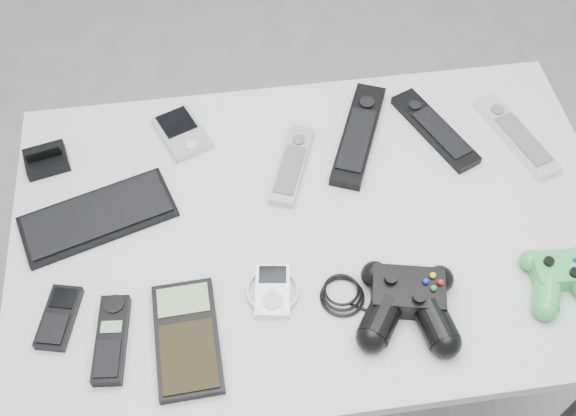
{
  "coord_description": "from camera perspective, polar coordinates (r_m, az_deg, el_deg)",
  "views": [
    {
      "loc": [
        -0.08,
        -0.55,
        1.64
      ],
      "look_at": [
        0.01,
        0.1,
        0.71
      ],
      "focal_mm": 42.0,
      "sensor_mm": 36.0,
      "label": 1
    }
  ],
  "objects": [
    {
      "name": "floor",
      "position": [
        1.73,
        0.28,
        -16.65
      ],
      "size": [
        3.5,
        3.5,
        0.0
      ],
      "primitive_type": "plane",
      "color": "slate",
      "rests_on": "ground"
    },
    {
      "name": "desk",
      "position": [
        1.2,
        2.31,
        -2.84
      ],
      "size": [
        1.03,
        0.66,
        0.69
      ],
      "color": "#9A9A9D",
      "rests_on": "floor"
    },
    {
      "name": "pda_keyboard",
      "position": [
        1.19,
        -15.8,
        -0.67
      ],
      "size": [
        0.28,
        0.18,
        0.02
      ],
      "primitive_type": "cube",
      "rotation": [
        0.0,
        0.0,
        0.31
      ],
      "color": "black",
      "rests_on": "desk"
    },
    {
      "name": "dock_bracket",
      "position": [
        1.29,
        -19.9,
        4.12
      ],
      "size": [
        0.09,
        0.08,
        0.04
      ],
      "primitive_type": "cube",
      "rotation": [
        0.0,
        0.0,
        0.23
      ],
      "color": "black",
      "rests_on": "desk"
    },
    {
      "name": "pda",
      "position": [
        1.28,
        -8.97,
        6.36
      ],
      "size": [
        0.11,
        0.14,
        0.02
      ],
      "primitive_type": "cube",
      "rotation": [
        0.0,
        0.0,
        0.39
      ],
      "color": "#AAABB1",
      "rests_on": "desk"
    },
    {
      "name": "remote_silver_a",
      "position": [
        1.21,
        0.35,
        3.7
      ],
      "size": [
        0.11,
        0.18,
        0.02
      ],
      "primitive_type": "cube",
      "rotation": [
        0.0,
        0.0,
        -0.37
      ],
      "color": "#AAABB1",
      "rests_on": "desk"
    },
    {
      "name": "remote_black_a",
      "position": [
        1.26,
        6.01,
        6.27
      ],
      "size": [
        0.15,
        0.25,
        0.02
      ],
      "primitive_type": "cube",
      "rotation": [
        0.0,
        0.0,
        -0.4
      ],
      "color": "black",
      "rests_on": "desk"
    },
    {
      "name": "remote_black_b",
      "position": [
        1.3,
        12.32,
        6.56
      ],
      "size": [
        0.13,
        0.21,
        0.02
      ],
      "primitive_type": "cube",
      "rotation": [
        0.0,
        0.0,
        0.41
      ],
      "color": "black",
      "rests_on": "desk"
    },
    {
      "name": "remote_silver_b",
      "position": [
        1.33,
        18.75,
        5.89
      ],
      "size": [
        0.11,
        0.21,
        0.02
      ],
      "primitive_type": "cube",
      "rotation": [
        0.0,
        0.0,
        0.3
      ],
      "color": "silver",
      "rests_on": "desk"
    },
    {
      "name": "mobile_phone",
      "position": [
        1.11,
        -18.83,
        -8.73
      ],
      "size": [
        0.07,
        0.11,
        0.02
      ],
      "primitive_type": "cube",
      "rotation": [
        0.0,
        0.0,
        -0.24
      ],
      "color": "black",
      "rests_on": "desk"
    },
    {
      "name": "cordless_handset",
      "position": [
        1.06,
        -14.72,
        -10.69
      ],
      "size": [
        0.06,
        0.14,
        0.02
      ],
      "primitive_type": "cube",
      "rotation": [
        0.0,
        0.0,
        -0.1
      ],
      "color": "black",
      "rests_on": "desk"
    },
    {
      "name": "calculator",
      "position": [
        1.04,
        -8.55,
        -10.8
      ],
      "size": [
        0.1,
        0.19,
        0.02
      ],
      "primitive_type": "cube",
      "rotation": [
        0.0,
        0.0,
        0.04
      ],
      "color": "black",
      "rests_on": "desk"
    },
    {
      "name": "mp3_player",
      "position": [
        1.07,
        -1.32,
        -6.97
      ],
      "size": [
        0.1,
        0.1,
        0.02
      ],
      "primitive_type": "cube",
      "rotation": [
        0.0,
        0.0,
        -0.14
      ],
      "color": "white",
      "rests_on": "desk"
    },
    {
      "name": "controller_black",
      "position": [
        1.06,
        10.14,
        -7.75
      ],
      "size": [
        0.3,
        0.22,
        0.05
      ],
      "primitive_type": null,
      "rotation": [
        0.0,
        0.0,
        -0.22
      ],
      "color": "black",
      "rests_on": "desk"
    },
    {
      "name": "controller_green",
      "position": [
        1.15,
        22.3,
        -5.41
      ],
      "size": [
        0.13,
        0.14,
        0.04
      ],
      "primitive_type": null,
      "rotation": [
        0.0,
        0.0,
        -0.05
      ],
      "color": "green",
      "rests_on": "desk"
    }
  ]
}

